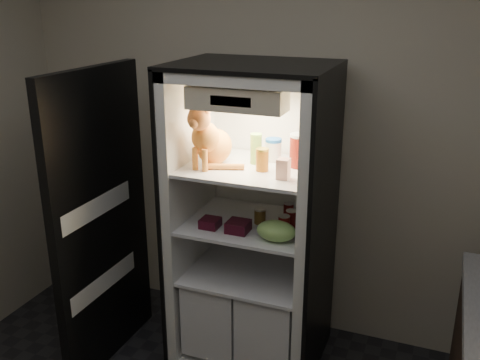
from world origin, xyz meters
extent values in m
plane|color=#BCB29C|center=(0.00, 1.80, 1.35)|extent=(3.60, 0.00, 3.60)
cube|color=white|center=(0.00, 1.67, 0.93)|extent=(0.85, 0.06, 1.85)
cube|color=white|center=(-0.40, 1.35, 0.93)|extent=(0.06, 0.70, 1.85)
cube|color=white|center=(0.40, 1.35, 0.93)|extent=(0.06, 0.70, 1.85)
cube|color=white|center=(0.00, 1.35, 1.82)|extent=(0.85, 0.70, 0.06)
cube|color=white|center=(0.00, 1.35, 0.03)|extent=(0.85, 0.70, 0.06)
cube|color=black|center=(-0.44, 1.35, 0.93)|extent=(0.02, 0.72, 1.87)
cube|color=black|center=(0.44, 1.35, 0.93)|extent=(0.02, 0.72, 1.87)
cube|color=black|center=(0.00, 1.35, 1.86)|extent=(0.90, 0.72, 0.02)
cube|color=white|center=(0.00, 1.32, 1.28)|extent=(0.73, 0.62, 0.02)
cube|color=white|center=(0.00, 1.32, 0.93)|extent=(0.73, 0.62, 0.02)
cube|color=white|center=(-0.18, 1.32, 0.35)|extent=(0.34, 0.58, 0.48)
cube|color=white|center=(0.18, 1.32, 0.35)|extent=(0.34, 0.58, 0.48)
cube|color=white|center=(0.00, 1.32, 0.60)|extent=(0.73, 0.62, 0.02)
cube|color=beige|center=(0.00, 1.11, 1.72)|extent=(0.52, 0.18, 0.12)
cube|color=black|center=(0.00, 1.02, 1.72)|extent=(0.22, 0.01, 0.05)
cube|color=black|center=(-0.85, 1.02, 0.93)|extent=(0.07, 0.87, 1.85)
cube|color=white|center=(-0.85, 0.96, 0.55)|extent=(0.07, 0.64, 0.12)
cube|color=white|center=(-0.85, 0.96, 1.05)|extent=(0.07, 0.64, 0.12)
ellipsoid|color=#D7571B|center=(-0.22, 1.31, 1.39)|extent=(0.22, 0.27, 0.21)
ellipsoid|color=#D7571B|center=(-0.23, 1.21, 1.47)|extent=(0.18, 0.16, 0.18)
sphere|color=orange|center=(-0.24, 1.14, 1.59)|extent=(0.14, 0.14, 0.13)
sphere|color=orange|center=(-0.24, 1.09, 1.57)|extent=(0.06, 0.06, 0.06)
cone|color=orange|center=(-0.28, 1.16, 1.65)|extent=(0.06, 0.06, 0.06)
cone|color=orange|center=(-0.20, 1.15, 1.65)|extent=(0.06, 0.06, 0.06)
cylinder|color=#D7571B|center=(-0.27, 1.15, 1.35)|extent=(0.03, 0.03, 0.13)
cylinder|color=#D7571B|center=(-0.21, 1.14, 1.35)|extent=(0.03, 0.03, 0.13)
cylinder|color=#D7571B|center=(-0.12, 1.21, 1.31)|extent=(0.23, 0.11, 0.03)
cylinder|color=green|center=(0.01, 1.38, 1.37)|extent=(0.07, 0.07, 0.16)
cylinder|color=green|center=(0.01, 1.38, 1.46)|extent=(0.07, 0.07, 0.01)
cylinder|color=white|center=(0.09, 1.47, 1.35)|extent=(0.10, 0.10, 0.12)
cylinder|color=blue|center=(0.09, 1.47, 1.42)|extent=(0.10, 0.10, 0.02)
cylinder|color=maroon|center=(0.09, 1.27, 1.35)|extent=(0.07, 0.07, 0.12)
cylinder|color=gold|center=(0.09, 1.27, 1.41)|extent=(0.07, 0.07, 0.01)
cylinder|color=maroon|center=(0.26, 1.41, 1.38)|extent=(0.11, 0.11, 0.18)
cylinder|color=white|center=(0.26, 1.41, 1.48)|extent=(0.11, 0.11, 0.01)
cube|color=white|center=(0.24, 1.18, 1.35)|extent=(0.06, 0.06, 0.11)
cylinder|color=black|center=(0.21, 1.42, 0.99)|extent=(0.06, 0.06, 0.11)
cylinder|color=#B2B2B2|center=(0.21, 1.42, 1.05)|extent=(0.06, 0.06, 0.00)
cylinder|color=black|center=(0.26, 1.30, 1.00)|extent=(0.06, 0.06, 0.12)
cylinder|color=#B2B2B2|center=(0.26, 1.30, 1.06)|extent=(0.07, 0.07, 0.00)
cylinder|color=black|center=(0.24, 1.21, 1.00)|extent=(0.06, 0.06, 0.12)
cylinder|color=#B2B2B2|center=(0.24, 1.21, 1.06)|extent=(0.07, 0.07, 0.00)
cylinder|color=brown|center=(0.06, 1.33, 0.98)|extent=(0.07, 0.07, 0.08)
cylinder|color=#B2B2B2|center=(0.06, 1.33, 1.03)|extent=(0.07, 0.07, 0.01)
ellipsoid|color=#78A94F|center=(0.22, 1.14, 1.00)|extent=(0.22, 0.16, 0.11)
cube|color=#4B0C1F|center=(-0.19, 1.16, 0.97)|extent=(0.11, 0.11, 0.05)
cube|color=#4B0C1F|center=(-0.02, 1.17, 0.97)|extent=(0.12, 0.12, 0.06)
camera|label=1|loc=(1.01, -1.43, 2.23)|focal=40.00mm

